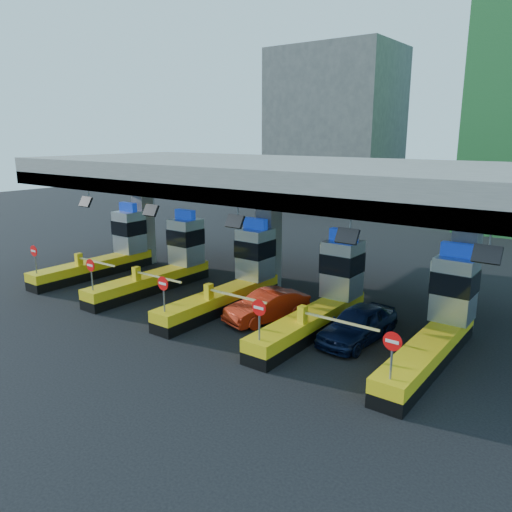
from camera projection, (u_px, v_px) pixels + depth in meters
The scene contains 10 objects.
ground at pixel (234, 305), 24.94m from camera, with size 120.00×120.00×0.00m, color black.
toll_canopy at pixel (268, 178), 25.72m from camera, with size 28.00×12.09×7.00m.
toll_lane_far_left at pixel (111, 250), 30.66m from camera, with size 4.43×8.00×4.16m.
toll_lane_left at pixel (167, 262), 27.74m from camera, with size 4.43×8.00×4.16m.
toll_lane_center at pixel (237, 277), 24.83m from camera, with size 4.43×8.00×4.16m.
toll_lane_right at pixel (325, 296), 21.91m from camera, with size 4.43×8.00×4.16m.
toll_lane_far_right at pixel (441, 321), 19.00m from camera, with size 4.43×8.00×4.16m.
bg_building_concrete at pixel (334, 128), 58.95m from camera, with size 14.00×10.00×18.00m, color #4C4C49.
van at pixel (358, 324), 20.42m from camera, with size 1.75×4.34×1.48m, color black.
red_car at pixel (267, 306), 22.77m from camera, with size 1.44×4.13×1.36m, color #AC210D.
Camera 1 is at (15.08, -18.25, 8.30)m, focal length 35.00 mm.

